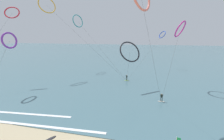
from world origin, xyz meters
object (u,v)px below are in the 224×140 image
kite_crimson (12,13)px  kite_amber (47,5)px  surfer_lime (127,78)px  kite_charcoal (130,52)px  kite_teal (78,21)px  surfer_ivory (162,98)px  surfboard_spare (49,139)px  kite_violet (9,40)px  kite_cobalt (162,35)px  kite_magenta (180,29)px

kite_crimson → kite_amber: (5.94, 7.36, 2.91)m
surfer_lime → kite_charcoal: (1.39, -5.74, 8.26)m
kite_crimson → kite_teal: bearing=33.2°
surfer_ivory → kite_crimson: size_ratio=0.08×
kite_amber → surfboard_spare: 41.43m
kite_teal → kite_violet: 27.74m
kite_crimson → kite_violet: 12.61m
kite_amber → surfer_ivory: bearing=-79.6°
surfer_lime → kite_cobalt: kite_cobalt is taller
kite_charcoal → surfboard_spare: kite_charcoal is taller
surfer_lime → surfboard_spare: size_ratio=0.88×
surfer_lime → surfer_ivory: bearing=-10.8°
surfer_ivory → kite_amber: 42.30m
surfer_ivory → kite_cobalt: kite_cobalt is taller
kite_violet → surfboard_spare: (18.56, -14.07, -11.79)m
kite_amber → surfboard_spare: kite_amber is taller
kite_cobalt → surfboard_spare: 55.40m
surfboard_spare → kite_cobalt: bearing=71.8°
surfer_ivory → surfer_lime: bearing=-42.1°
kite_charcoal → kite_violet: (-25.94, -8.56, 2.75)m
surfer_lime → surfboard_spare: bearing=-56.4°
kite_charcoal → surfboard_spare: 25.46m
surfer_lime → kite_teal: 29.38m
kite_magenta → surfboard_spare: bearing=-7.8°
surfer_ivory → kite_magenta: kite_magenta is taller
kite_cobalt → kite_crimson: bearing=-88.1°
kite_crimson → kite_violet: bearing=-79.1°
surfer_lime → kite_amber: kite_amber is taller
kite_teal → kite_amber: kite_amber is taller
kite_amber → kite_violet: size_ratio=2.00×
kite_cobalt → kite_amber: (-35.78, -21.52, 8.76)m
kite_charcoal → surfboard_spare: size_ratio=5.97×
kite_crimson → kite_charcoal: 33.81m
kite_cobalt → kite_charcoal: size_ratio=2.15×
kite_magenta → kite_amber: (-38.03, 2.83, 7.46)m
surfer_ivory → kite_charcoal: kite_charcoal is taller
surfer_ivory → kite_cobalt: size_ratio=0.07×
kite_magenta → kite_crimson: size_ratio=0.79×
kite_crimson → kite_teal: (10.63, 18.50, -0.92)m
kite_violet → surfboard_spare: kite_violet is taller
surfer_lime → kite_teal: bearing=-165.9°
kite_charcoal → surfboard_spare: bearing=-149.1°
surfer_ivory → kite_cobalt: (2.03, 35.90, 12.31)m
surfer_ivory → kite_violet: (-33.31, -1.18, 11.01)m
kite_cobalt → kite_amber: 42.66m
surfer_ivory → kite_violet: kite_violet is taller
kite_violet → kite_amber: bearing=10.3°
kite_magenta → surfboard_spare: (-19.02, -26.80, -14.38)m
kite_teal → kite_amber: (-4.68, -11.14, 3.83)m
kite_violet → surfer_ivory: bearing=-79.3°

